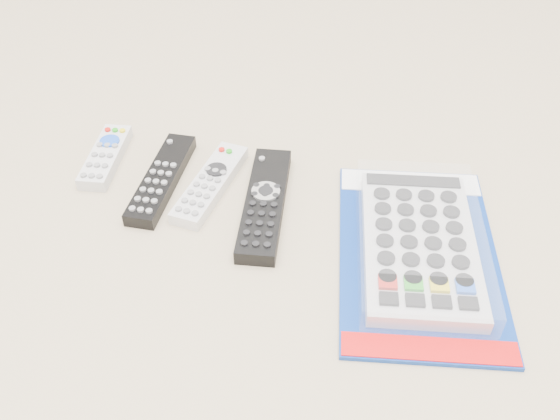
% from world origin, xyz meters
% --- Properties ---
extents(remote_small_grey, '(0.06, 0.14, 0.02)m').
position_xyz_m(remote_small_grey, '(-0.25, 0.07, 0.01)').
color(remote_small_grey, '#B7B7B9').
rests_on(remote_small_grey, ground).
extents(remote_slim_black, '(0.05, 0.19, 0.02)m').
position_xyz_m(remote_slim_black, '(-0.15, 0.05, 0.01)').
color(remote_slim_black, black).
rests_on(remote_slim_black, ground).
extents(remote_silver_dvd, '(0.06, 0.18, 0.02)m').
position_xyz_m(remote_silver_dvd, '(-0.08, 0.05, 0.01)').
color(remote_silver_dvd, silver).
rests_on(remote_silver_dvd, ground).
extents(remote_large_black, '(0.08, 0.22, 0.02)m').
position_xyz_m(remote_large_black, '(0.01, 0.03, 0.01)').
color(remote_large_black, black).
rests_on(remote_large_black, ground).
extents(jumbo_remote_packaged, '(0.25, 0.35, 0.04)m').
position_xyz_m(jumbo_remote_packaged, '(0.22, 0.00, 0.02)').
color(jumbo_remote_packaged, navy).
rests_on(jumbo_remote_packaged, ground).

